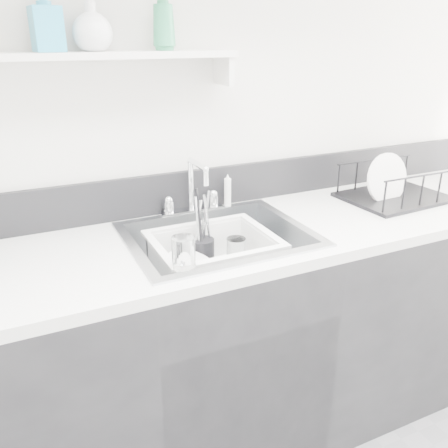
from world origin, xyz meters
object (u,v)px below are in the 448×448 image
counter_run (219,343)px  dish_rack (396,182)px  sink (218,258)px  wash_tub (213,259)px

counter_run → dish_rack: (0.86, 0.04, 0.54)m
sink → wash_tub: sink is taller
counter_run → wash_tub: 0.38m
dish_rack → sink: bearing=179.4°
wash_tub → counter_run: bearing=22.3°
sink → dish_rack: bearing=2.6°
sink → dish_rack: size_ratio=1.48×
wash_tub → dish_rack: dish_rack is taller
counter_run → dish_rack: 1.01m
counter_run → dish_rack: bearing=2.6°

